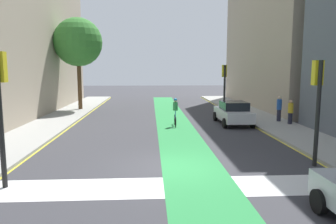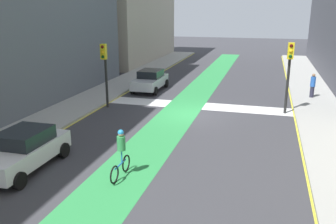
{
  "view_description": "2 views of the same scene",
  "coord_description": "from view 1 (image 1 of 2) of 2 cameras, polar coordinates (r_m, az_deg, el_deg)",
  "views": [
    {
      "loc": [
        -0.78,
        -11.64,
        3.76
      ],
      "look_at": [
        0.08,
        3.55,
        1.67
      ],
      "focal_mm": 33.68,
      "sensor_mm": 36.0,
      "label": 1
    },
    {
      "loc": [
        -4.2,
        20.49,
        6.18
      ],
      "look_at": [
        0.26,
        4.51,
        1.37
      ],
      "focal_mm": 38.31,
      "sensor_mm": 36.0,
      "label": 2
    }
  ],
  "objects": [
    {
      "name": "car_white_right_far",
      "position": [
        21.91,
        11.7,
        -0.1
      ],
      "size": [
        2.03,
        4.2,
        1.57
      ],
      "color": "silver",
      "rests_on": "ground_plane"
    },
    {
      "name": "traffic_signal_far_right",
      "position": [
        25.65,
        10.16,
        5.69
      ],
      "size": [
        0.35,
        0.52,
        4.07
      ],
      "color": "black",
      "rests_on": "ground_plane"
    },
    {
      "name": "pedestrian_sidewalk_right_a",
      "position": [
        22.22,
        21.28,
        0.04
      ],
      "size": [
        0.34,
        0.34,
        1.59
      ],
      "color": "#262638",
      "rests_on": "sidewalk_right"
    },
    {
      "name": "bike_lane_paint",
      "position": [
        12.34,
        4.49,
        -9.92
      ],
      "size": [
        2.4,
        60.0,
        0.01
      ],
      "primitive_type": "cube",
      "color": "#2D8C47",
      "rests_on": "ground_plane"
    },
    {
      "name": "curb_stripe_right",
      "position": [
        13.98,
        26.23,
        -8.57
      ],
      "size": [
        0.16,
        60.0,
        0.01
      ],
      "primitive_type": "cube",
      "color": "yellow",
      "rests_on": "ground_plane"
    },
    {
      "name": "traffic_signal_near_left",
      "position": [
        11.1,
        -28.09,
        3.02
      ],
      "size": [
        0.35,
        0.52,
        4.29
      ],
      "color": "black",
      "rests_on": "ground_plane"
    },
    {
      "name": "cyclist_in_lane",
      "position": [
        20.82,
        1.33,
        0.12
      ],
      "size": [
        0.32,
        1.73,
        1.86
      ],
      "color": "black",
      "rests_on": "ground_plane"
    },
    {
      "name": "pedestrian_sidewalk_right_b",
      "position": [
        23.11,
        19.47,
        0.64
      ],
      "size": [
        0.34,
        0.34,
        1.76
      ],
      "color": "#262638",
      "rests_on": "sidewalk_right"
    },
    {
      "name": "traffic_signal_near_right",
      "position": [
        13.35,
        25.43,
        3.24
      ],
      "size": [
        0.35,
        0.52,
        4.08
      ],
      "color": "black",
      "rests_on": "ground_plane"
    },
    {
      "name": "curb_stripe_left",
      "position": [
        13.3,
        -26.58,
        -9.42
      ],
      "size": [
        0.16,
        60.0,
        0.01
      ],
      "primitive_type": "cube",
      "color": "yellow",
      "rests_on": "ground_plane"
    },
    {
      "name": "crosswalk_band",
      "position": [
        10.37,
        1.33,
        -13.4
      ],
      "size": [
        12.0,
        1.8,
        0.01
      ],
      "primitive_type": "cube",
      "color": "silver",
      "rests_on": "ground_plane"
    },
    {
      "name": "ground_plane",
      "position": [
        12.26,
        0.58,
        -10.04
      ],
      "size": [
        120.0,
        120.0,
        0.0
      ],
      "primitive_type": "plane",
      "color": "#38383D"
    },
    {
      "name": "street_tree_near",
      "position": [
        29.56,
        -15.98,
        12.02
      ],
      "size": [
        4.26,
        4.26,
        8.09
      ],
      "color": "brown",
      "rests_on": "sidewalk_left"
    }
  ]
}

